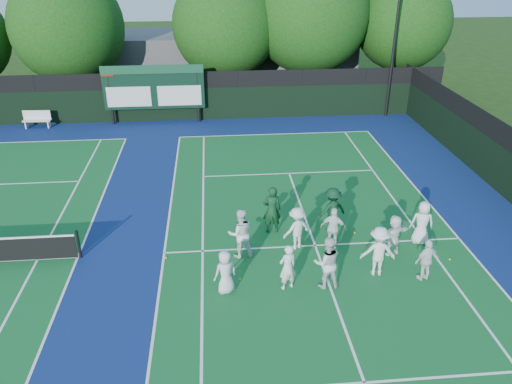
{
  "coord_description": "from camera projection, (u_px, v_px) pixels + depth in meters",
  "views": [
    {
      "loc": [
        -3.55,
        -14.21,
        9.99
      ],
      "look_at": [
        -2.0,
        3.0,
        1.3
      ],
      "focal_mm": 35.0,
      "sensor_mm": 36.0,
      "label": 1
    }
  ],
  "objects": [
    {
      "name": "ground",
      "position": [
        321.0,
        261.0,
        17.42
      ],
      "size": [
        120.0,
        120.0,
        0.0
      ],
      "primitive_type": "plane",
      "color": "#1D390F",
      "rests_on": "ground"
    },
    {
      "name": "court_apron",
      "position": [
        150.0,
        254.0,
        17.82
      ],
      "size": [
        34.0,
        32.0,
        0.01
      ],
      "primitive_type": "cube",
      "color": "navy",
      "rests_on": "ground"
    },
    {
      "name": "near_court",
      "position": [
        315.0,
        245.0,
        18.3
      ],
      "size": [
        11.05,
        23.85,
        0.01
      ],
      "color": "#135E28",
      "rests_on": "ground"
    },
    {
      "name": "back_fence",
      "position": [
        172.0,
        99.0,
        30.56
      ],
      "size": [
        34.0,
        0.08,
        3.0
      ],
      "color": "black",
      "rests_on": "ground"
    },
    {
      "name": "scoreboard",
      "position": [
        154.0,
        88.0,
        29.74
      ],
      "size": [
        6.0,
        0.21,
        3.55
      ],
      "color": "black",
      "rests_on": "ground"
    },
    {
      "name": "clubhouse",
      "position": [
        231.0,
        60.0,
        37.71
      ],
      "size": [
        18.0,
        6.0,
        4.0
      ],
      "primitive_type": "cube",
      "color": "#55555A",
      "rests_on": "ground"
    },
    {
      "name": "light_pole_right",
      "position": [
        398.0,
        12.0,
        29.15
      ],
      "size": [
        1.2,
        0.3,
        10.12
      ],
      "color": "black",
      "rests_on": "ground"
    },
    {
      "name": "bench",
      "position": [
        37.0,
        119.0,
        29.72
      ],
      "size": [
        1.65,
        0.52,
        1.03
      ],
      "color": "silver",
      "rests_on": "ground"
    },
    {
      "name": "tree_b",
      "position": [
        71.0,
        30.0,
        31.61
      ],
      "size": [
        7.1,
        7.1,
        8.72
      ],
      "color": "black",
      "rests_on": "ground"
    },
    {
      "name": "tree_c",
      "position": [
        227.0,
        28.0,
        32.42
      ],
      "size": [
        6.84,
        6.84,
        8.55
      ],
      "color": "black",
      "rests_on": "ground"
    },
    {
      "name": "tree_d",
      "position": [
        313.0,
        18.0,
        32.62
      ],
      "size": [
        7.58,
        7.58,
        9.49
      ],
      "color": "black",
      "rests_on": "ground"
    },
    {
      "name": "tree_e",
      "position": [
        405.0,
        25.0,
        33.34
      ],
      "size": [
        6.33,
        6.33,
        8.36
      ],
      "color": "black",
      "rests_on": "ground"
    },
    {
      "name": "tennis_ball_0",
      "position": [
        240.0,
        279.0,
        16.45
      ],
      "size": [
        0.07,
        0.07,
        0.07
      ],
      "primitive_type": "sphere",
      "color": "yellow",
      "rests_on": "ground"
    },
    {
      "name": "tennis_ball_1",
      "position": [
        355.0,
        233.0,
        19.06
      ],
      "size": [
        0.07,
        0.07,
        0.07
      ],
      "primitive_type": "sphere",
      "color": "yellow",
      "rests_on": "ground"
    },
    {
      "name": "tennis_ball_2",
      "position": [
        450.0,
        259.0,
        17.46
      ],
      "size": [
        0.07,
        0.07,
        0.07
      ],
      "primitive_type": "sphere",
      "color": "yellow",
      "rests_on": "ground"
    },
    {
      "name": "tennis_ball_3",
      "position": [
        166.0,
        258.0,
        17.56
      ],
      "size": [
        0.07,
        0.07,
        0.07
      ],
      "primitive_type": "sphere",
      "color": "yellow",
      "rests_on": "ground"
    },
    {
      "name": "tennis_ball_4",
      "position": [
        322.0,
        224.0,
        19.63
      ],
      "size": [
        0.07,
        0.07,
        0.07
      ],
      "primitive_type": "sphere",
      "color": "yellow",
      "rests_on": "ground"
    },
    {
      "name": "tennis_ball_5",
      "position": [
        422.0,
        271.0,
        16.82
      ],
      "size": [
        0.07,
        0.07,
        0.07
      ],
      "primitive_type": "sphere",
      "color": "yellow",
      "rests_on": "ground"
    },
    {
      "name": "player_front_0",
      "position": [
        225.0,
        272.0,
        15.58
      ],
      "size": [
        0.87,
        0.73,
        1.51
      ],
      "primitive_type": "imported",
      "rotation": [
        0.0,
        0.0,
        3.55
      ],
      "color": "silver",
      "rests_on": "ground"
    },
    {
      "name": "player_front_1",
      "position": [
        288.0,
        267.0,
        15.73
      ],
      "size": [
        0.68,
        0.57,
        1.6
      ],
      "primitive_type": "imported",
      "rotation": [
        0.0,
        0.0,
        3.52
      ],
      "color": "white",
      "rests_on": "ground"
    },
    {
      "name": "player_front_2",
      "position": [
        327.0,
        263.0,
        15.78
      ],
      "size": [
        0.9,
        0.71,
        1.8
      ],
      "primitive_type": "imported",
      "rotation": [
        0.0,
        0.0,
        3.17
      ],
      "color": "silver",
      "rests_on": "ground"
    },
    {
      "name": "player_front_3",
      "position": [
        378.0,
        251.0,
        16.39
      ],
      "size": [
        1.21,
        0.78,
        1.77
      ],
      "primitive_type": "imported",
      "rotation": [
        0.0,
        0.0,
        3.03
      ],
      "color": "white",
      "rests_on": "ground"
    },
    {
      "name": "player_front_4",
      "position": [
        427.0,
        260.0,
        16.17
      ],
      "size": [
        0.94,
        0.6,
        1.5
      ],
      "primitive_type": "imported",
      "rotation": [
        0.0,
        0.0,
        3.43
      ],
      "color": "white",
      "rests_on": "ground"
    },
    {
      "name": "player_back_0",
      "position": [
        240.0,
        233.0,
        17.33
      ],
      "size": [
        0.99,
        0.82,
        1.84
      ],
      "primitive_type": "imported",
      "rotation": [
        0.0,
        0.0,
        3.29
      ],
      "color": "white",
      "rests_on": "ground"
    },
    {
      "name": "player_back_1",
      "position": [
        297.0,
        228.0,
        17.84
      ],
      "size": [
        1.2,
        0.98,
        1.62
      ],
      "primitive_type": "imported",
      "rotation": [
        0.0,
        0.0,
        3.56
      ],
      "color": "silver",
      "rests_on": "ground"
    },
    {
      "name": "player_back_2",
      "position": [
        333.0,
        228.0,
        17.88
      ],
      "size": [
        1.01,
        0.71,
        1.6
      ],
      "primitive_type": "imported",
      "rotation": [
        0.0,
        0.0,
        2.77
      ],
      "color": "white",
      "rests_on": "ground"
    },
    {
      "name": "player_back_3",
      "position": [
        394.0,
        235.0,
        17.51
      ],
      "size": [
        1.49,
        0.84,
        1.54
      ],
      "primitive_type": "imported",
      "rotation": [
        0.0,
        0.0,
        3.43
      ],
      "color": "white",
      "rests_on": "ground"
    },
    {
      "name": "player_back_4",
      "position": [
        422.0,
        223.0,
        18.12
      ],
      "size": [
        0.93,
        0.72,
        1.69
      ],
      "primitive_type": "imported",
      "rotation": [
        0.0,
        0.0,
        2.9
      ],
      "color": "white",
      "rests_on": "ground"
    },
    {
      "name": "coach_left",
      "position": [
        272.0,
        210.0,
        18.77
      ],
      "size": [
        0.71,
        0.48,
        1.91
      ],
      "primitive_type": "imported",
      "rotation": [
        0.0,
        0.0,
        3.17
      ],
      "color": "#0F391C",
      "rests_on": "ground"
    },
    {
      "name": "coach_right",
      "position": [
        332.0,
        210.0,
        18.92
      ],
      "size": [
        1.29,
        0.97,
        1.78
      ],
      "primitive_type": "imported",
      "rotation": [
        0.0,
        0.0,
        3.44
      ],
      "color": "#0D321C",
      "rests_on": "ground"
    }
  ]
}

